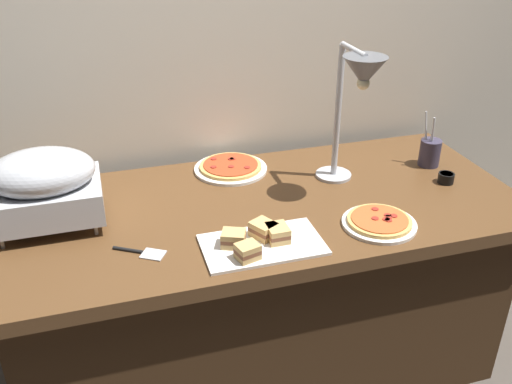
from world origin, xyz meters
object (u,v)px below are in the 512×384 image
object	(u,v)px
heat_lamp	(358,86)
pizza_plate_center	(379,222)
pizza_plate_front	(231,167)
chafing_dish	(44,185)
serving_spatula	(141,252)
sandwich_platter	(260,241)
sauce_cup_near	(446,178)
utensil_holder	(430,152)

from	to	relation	value
heat_lamp	pizza_plate_center	xyz separation A→B (m)	(-0.00, -0.24, -0.40)
heat_lamp	pizza_plate_front	xyz separation A→B (m)	(-0.38, 0.31, -0.40)
pizza_plate_front	pizza_plate_center	xyz separation A→B (m)	(0.37, -0.56, 0.00)
chafing_dish	heat_lamp	bearing A→B (deg)	-4.42
serving_spatula	sandwich_platter	bearing A→B (deg)	-10.70
chafing_dish	pizza_plate_center	bearing A→B (deg)	-17.11
chafing_dish	pizza_plate_center	world-z (taller)	chafing_dish
pizza_plate_center	sandwich_platter	size ratio (longest dim) A/B	0.65
chafing_dish	pizza_plate_front	xyz separation A→B (m)	(0.68, 0.23, -0.14)
heat_lamp	pizza_plate_center	distance (m)	0.47
pizza_plate_front	serving_spatula	xyz separation A→B (m)	(-0.41, -0.49, -0.01)
sandwich_platter	pizza_plate_front	bearing A→B (deg)	85.01
heat_lamp	serving_spatula	xyz separation A→B (m)	(-0.79, -0.18, -0.41)
sauce_cup_near	serving_spatula	distance (m)	1.19
pizza_plate_front	sauce_cup_near	xyz separation A→B (m)	(0.77, -0.34, 0.01)
heat_lamp	serving_spatula	distance (m)	0.91
pizza_plate_front	sandwich_platter	xyz separation A→B (m)	(-0.05, -0.56, 0.01)
sauce_cup_near	utensil_holder	world-z (taller)	utensil_holder
heat_lamp	sauce_cup_near	xyz separation A→B (m)	(0.39, -0.03, -0.39)
pizza_plate_front	serving_spatula	distance (m)	0.64
utensil_holder	chafing_dish	bearing A→B (deg)	-178.24
chafing_dish	sandwich_platter	size ratio (longest dim) A/B	0.93
pizza_plate_center	utensil_holder	world-z (taller)	utensil_holder
sauce_cup_near	serving_spatula	bearing A→B (deg)	-172.82
heat_lamp	chafing_dish	bearing A→B (deg)	175.58
sandwich_platter	sauce_cup_near	world-z (taller)	sandwich_platter
sandwich_platter	sauce_cup_near	bearing A→B (deg)	14.91
pizza_plate_front	pizza_plate_center	world-z (taller)	same
pizza_plate_front	sauce_cup_near	distance (m)	0.84
sandwich_platter	serving_spatula	bearing A→B (deg)	169.30
heat_lamp	sandwich_platter	bearing A→B (deg)	-149.58
sandwich_platter	serving_spatula	distance (m)	0.37
sandwich_platter	sauce_cup_near	size ratio (longest dim) A/B	6.25
serving_spatula	pizza_plate_front	bearing A→B (deg)	49.97
utensil_holder	serving_spatula	size ratio (longest dim) A/B	1.37
utensil_holder	serving_spatula	distance (m)	1.24
serving_spatula	heat_lamp	bearing A→B (deg)	12.89
chafing_dish	sandwich_platter	bearing A→B (deg)	-27.56
utensil_holder	serving_spatula	world-z (taller)	utensil_holder
chafing_dish	sauce_cup_near	world-z (taller)	chafing_dish
heat_lamp	pizza_plate_center	size ratio (longest dim) A/B	2.11
sandwich_platter	sauce_cup_near	distance (m)	0.85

